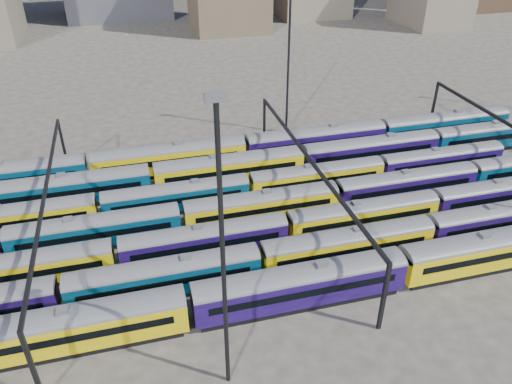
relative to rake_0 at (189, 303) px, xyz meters
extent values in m
plane|color=#3F3935|center=(7.15, 15.00, -2.82)|extent=(500.00, 500.00, 0.00)
cube|color=black|center=(-10.94, 0.00, -2.45)|extent=(20.22, 2.62, 0.74)
cube|color=#C1A407|center=(-10.94, 0.00, -0.53)|extent=(21.28, 3.09, 3.09)
cylinder|color=#4C4C51|center=(-10.94, 0.00, 1.01)|extent=(21.28, 3.09, 3.09)
cube|color=black|center=(-10.94, -1.56, -0.16)|extent=(18.73, 0.06, 0.80)
cube|color=black|center=(-10.94, 1.56, -0.16)|extent=(18.73, 0.06, 0.80)
cube|color=slate|center=(-10.94, 0.00, 1.83)|extent=(1.06, 0.96, 0.37)
cube|color=black|center=(10.94, 0.00, -2.45)|extent=(20.22, 2.62, 0.74)
cube|color=#15083C|center=(10.94, 0.00, -0.53)|extent=(21.28, 3.09, 3.09)
cylinder|color=#4C4C51|center=(10.94, 0.00, 1.01)|extent=(21.28, 3.09, 3.09)
cube|color=black|center=(10.94, -1.56, -0.16)|extent=(18.73, 0.06, 0.80)
cube|color=black|center=(10.94, 1.56, -0.16)|extent=(18.73, 0.06, 0.80)
cube|color=slate|center=(10.94, 0.00, 1.83)|extent=(1.06, 0.96, 0.37)
cube|color=black|center=(32.82, 0.00, -2.45)|extent=(20.22, 2.62, 0.74)
cube|color=#C1A407|center=(32.82, 0.00, -0.53)|extent=(21.28, 3.09, 3.09)
cylinder|color=#4C4C51|center=(32.82, 0.00, 1.01)|extent=(21.28, 3.09, 3.09)
cube|color=black|center=(32.82, -1.56, -0.16)|extent=(18.73, 0.06, 0.80)
cube|color=black|center=(32.82, 1.56, -0.16)|extent=(18.73, 0.06, 0.80)
cube|color=slate|center=(32.82, 0.00, 1.83)|extent=(1.06, 0.96, 0.37)
cube|color=black|center=(-1.73, 5.00, -2.48)|extent=(18.36, 2.38, 0.68)
cube|color=#042E47|center=(-1.73, 5.00, -0.74)|extent=(19.33, 2.80, 2.80)
cylinder|color=#4C4C51|center=(-1.73, 5.00, 0.66)|extent=(19.33, 2.80, 2.80)
cube|color=black|center=(-1.73, 3.58, -0.41)|extent=(17.01, 0.06, 0.72)
cube|color=black|center=(-1.73, 6.42, -0.41)|extent=(17.01, 0.06, 0.72)
cube|color=slate|center=(-1.73, 5.00, 1.40)|extent=(0.97, 0.87, 0.34)
cube|color=black|center=(18.20, 5.00, -2.48)|extent=(18.36, 2.38, 0.68)
cube|color=#C1A407|center=(18.20, 5.00, -0.74)|extent=(19.33, 2.80, 2.80)
cylinder|color=#4C4C51|center=(18.20, 5.00, 0.66)|extent=(19.33, 2.80, 2.80)
cube|color=black|center=(18.20, 3.58, -0.41)|extent=(17.01, 0.06, 0.72)
cube|color=black|center=(18.20, 6.42, -0.41)|extent=(17.01, 0.06, 0.72)
cube|color=slate|center=(18.20, 5.00, 1.40)|extent=(0.97, 0.87, 0.34)
cube|color=black|center=(38.13, 5.00, -2.48)|extent=(18.36, 2.38, 0.68)
cube|color=#15083C|center=(38.13, 5.00, -0.74)|extent=(19.33, 2.80, 2.80)
cylinder|color=#4C4C51|center=(38.13, 5.00, 0.66)|extent=(19.33, 2.80, 2.80)
cube|color=black|center=(38.13, 3.58, -0.41)|extent=(17.01, 0.06, 0.72)
cube|color=black|center=(38.13, 6.42, -0.41)|extent=(17.01, 0.06, 0.72)
cube|color=slate|center=(38.13, 5.00, 1.40)|extent=(0.97, 0.87, 0.34)
cube|color=black|center=(-15.96, 10.00, -2.50)|extent=(17.65, 2.29, 0.65)
cube|color=#C1A407|center=(-15.96, 10.00, -0.82)|extent=(18.58, 2.69, 2.69)
cylinder|color=#4C4C51|center=(-15.96, 10.00, 0.52)|extent=(18.58, 2.69, 2.69)
cube|color=black|center=(-15.96, 8.63, -0.50)|extent=(16.35, 0.06, 0.70)
cube|color=black|center=(-15.96, 11.37, -0.50)|extent=(16.35, 0.06, 0.70)
cube|color=slate|center=(-15.96, 10.00, 1.24)|extent=(0.93, 0.84, 0.33)
cube|color=black|center=(3.22, 10.00, -2.50)|extent=(17.65, 2.29, 0.65)
cube|color=#15083C|center=(3.22, 10.00, -0.82)|extent=(18.58, 2.69, 2.69)
cylinder|color=#4C4C51|center=(3.22, 10.00, 0.52)|extent=(18.58, 2.69, 2.69)
cube|color=black|center=(3.22, 8.63, -0.50)|extent=(16.35, 0.06, 0.70)
cube|color=black|center=(3.22, 11.37, -0.50)|extent=(16.35, 0.06, 0.70)
cube|color=slate|center=(3.22, 10.00, 1.24)|extent=(0.93, 0.84, 0.33)
cube|color=black|center=(22.40, 10.00, -2.50)|extent=(17.65, 2.29, 0.65)
cube|color=#C1A407|center=(22.40, 10.00, -0.82)|extent=(18.58, 2.69, 2.69)
cylinder|color=#4C4C51|center=(22.40, 10.00, 0.52)|extent=(18.58, 2.69, 2.69)
cube|color=black|center=(22.40, 8.63, -0.50)|extent=(16.35, 0.06, 0.70)
cube|color=black|center=(22.40, 11.37, -0.50)|extent=(16.35, 0.06, 0.70)
cube|color=slate|center=(22.40, 10.00, 1.24)|extent=(0.93, 0.84, 0.33)
cube|color=black|center=(41.58, 10.00, -2.50)|extent=(17.65, 2.29, 0.65)
cube|color=#15083C|center=(41.58, 10.00, -0.82)|extent=(18.58, 2.69, 2.69)
cylinder|color=#4C4C51|center=(41.58, 10.00, 0.52)|extent=(18.58, 2.69, 2.69)
cube|color=black|center=(41.58, 8.63, -0.50)|extent=(16.35, 0.06, 0.70)
cube|color=black|center=(41.58, 11.37, -0.50)|extent=(16.35, 0.06, 0.70)
cube|color=slate|center=(41.58, 10.00, 1.24)|extent=(0.93, 0.84, 0.33)
cube|color=black|center=(-8.54, 15.00, -2.49)|extent=(18.18, 2.36, 0.67)
cube|color=#042E47|center=(-8.54, 15.00, -0.76)|extent=(19.14, 2.78, 2.78)
cylinder|color=#4C4C51|center=(-8.54, 15.00, 0.62)|extent=(19.14, 2.78, 2.78)
cube|color=black|center=(-8.54, 13.59, -0.43)|extent=(16.84, 0.06, 0.72)
cube|color=black|center=(-8.54, 16.41, -0.43)|extent=(16.84, 0.06, 0.72)
cube|color=slate|center=(-8.54, 15.00, 1.36)|extent=(0.96, 0.86, 0.33)
cube|color=black|center=(11.20, 15.00, -2.49)|extent=(18.18, 2.36, 0.67)
cube|color=#C1A407|center=(11.20, 15.00, -0.76)|extent=(19.14, 2.78, 2.78)
cylinder|color=#4C4C51|center=(11.20, 15.00, 0.62)|extent=(19.14, 2.78, 2.78)
cube|color=black|center=(11.20, 13.59, -0.43)|extent=(16.84, 0.06, 0.72)
cube|color=black|center=(11.20, 16.41, -0.43)|extent=(16.84, 0.06, 0.72)
cube|color=slate|center=(11.20, 15.00, 1.36)|extent=(0.96, 0.86, 0.33)
cube|color=black|center=(30.95, 15.00, -2.49)|extent=(18.18, 2.36, 0.67)
cube|color=#15083C|center=(30.95, 15.00, -0.76)|extent=(19.14, 2.78, 2.78)
cylinder|color=#4C4C51|center=(30.95, 15.00, 0.62)|extent=(19.14, 2.78, 2.78)
cube|color=black|center=(30.95, 13.59, -0.43)|extent=(16.84, 0.06, 0.72)
cube|color=black|center=(30.95, 16.41, -0.43)|extent=(16.84, 0.06, 0.72)
cube|color=slate|center=(30.95, 15.00, 1.36)|extent=(0.96, 0.86, 0.33)
cube|color=black|center=(-17.65, 20.00, -2.50)|extent=(17.48, 2.27, 0.64)
cube|color=#C1A407|center=(-17.65, 20.00, -0.84)|extent=(18.40, 2.67, 2.67)
cylinder|color=#4C4C51|center=(-17.65, 20.00, 0.49)|extent=(18.40, 2.67, 2.67)
cube|color=black|center=(-17.65, 18.65, -0.52)|extent=(16.19, 0.06, 0.69)
cube|color=black|center=(-17.65, 21.35, -0.52)|extent=(16.19, 0.06, 0.69)
cube|color=slate|center=(-17.65, 20.00, 1.20)|extent=(0.92, 0.83, 0.32)
cube|color=black|center=(1.34, 20.00, -2.50)|extent=(17.48, 2.27, 0.64)
cube|color=#042E47|center=(1.34, 20.00, -0.84)|extent=(18.40, 2.67, 2.67)
cylinder|color=#4C4C51|center=(1.34, 20.00, 0.49)|extent=(18.40, 2.67, 2.67)
cube|color=black|center=(1.34, 18.65, -0.52)|extent=(16.19, 0.06, 0.69)
cube|color=black|center=(1.34, 21.35, -0.52)|extent=(16.19, 0.06, 0.69)
cube|color=slate|center=(1.34, 20.00, 1.20)|extent=(0.92, 0.83, 0.32)
cube|color=black|center=(20.34, 20.00, -2.50)|extent=(17.48, 2.27, 0.64)
cube|color=#C1A407|center=(20.34, 20.00, -0.84)|extent=(18.40, 2.67, 2.67)
cylinder|color=#4C4C51|center=(20.34, 20.00, 0.49)|extent=(18.40, 2.67, 2.67)
cube|color=black|center=(20.34, 18.65, -0.52)|extent=(16.19, 0.06, 0.69)
cube|color=black|center=(20.34, 21.35, -0.52)|extent=(16.19, 0.06, 0.69)
cube|color=slate|center=(20.34, 20.00, 1.20)|extent=(0.92, 0.83, 0.32)
cube|color=black|center=(39.34, 20.00, -2.50)|extent=(17.48, 2.27, 0.64)
cube|color=#15083C|center=(39.34, 20.00, -0.84)|extent=(18.40, 2.67, 2.67)
cylinder|color=#4C4C51|center=(39.34, 20.00, 0.49)|extent=(18.40, 2.67, 2.67)
cube|color=black|center=(39.34, 18.65, -0.52)|extent=(16.19, 0.06, 0.69)
cube|color=black|center=(39.34, 21.35, -0.52)|extent=(16.19, 0.06, 0.69)
cube|color=slate|center=(39.34, 20.00, 1.20)|extent=(0.92, 0.83, 0.32)
cube|color=black|center=(-11.93, 25.00, -2.46)|extent=(19.64, 2.55, 0.72)
cube|color=#042E47|center=(-11.93, 25.00, -0.60)|extent=(20.67, 3.00, 3.00)
cylinder|color=#4C4C51|center=(-11.93, 25.00, 0.90)|extent=(20.67, 3.00, 3.00)
cube|color=black|center=(-11.93, 23.48, -0.24)|extent=(18.19, 0.06, 0.78)
cube|color=black|center=(-11.93, 26.52, -0.24)|extent=(18.19, 0.06, 0.78)
cube|color=slate|center=(-11.93, 25.00, 1.70)|extent=(1.03, 0.93, 0.36)
cube|color=black|center=(9.34, 25.00, -2.46)|extent=(19.64, 2.55, 0.72)
cube|color=#C1A407|center=(9.34, 25.00, -0.60)|extent=(20.67, 3.00, 3.00)
cylinder|color=#4C4C51|center=(9.34, 25.00, 0.90)|extent=(20.67, 3.00, 3.00)
cube|color=black|center=(9.34, 23.48, -0.24)|extent=(18.19, 0.06, 0.78)
cube|color=black|center=(9.34, 26.52, -0.24)|extent=(18.19, 0.06, 0.78)
cube|color=slate|center=(9.34, 25.00, 1.70)|extent=(1.03, 0.93, 0.36)
cube|color=black|center=(30.62, 25.00, -2.46)|extent=(19.64, 2.55, 0.72)
cube|color=#15083C|center=(30.62, 25.00, -0.60)|extent=(20.67, 3.00, 3.00)
cylinder|color=#4C4C51|center=(30.62, 25.00, 0.90)|extent=(20.67, 3.00, 3.00)
cube|color=black|center=(30.62, 23.48, -0.24)|extent=(18.19, 0.06, 0.78)
cube|color=black|center=(30.62, 26.52, -0.24)|extent=(18.19, 0.06, 0.78)
cube|color=slate|center=(30.62, 25.00, 1.70)|extent=(1.03, 0.93, 0.36)
cube|color=black|center=(51.89, 25.00, -2.46)|extent=(19.64, 2.55, 0.72)
cube|color=#042E47|center=(51.89, 25.00, -0.60)|extent=(20.67, 3.00, 3.00)
cylinder|color=#4C4C51|center=(51.89, 25.00, 0.90)|extent=(20.67, 3.00, 3.00)
cube|color=black|center=(51.89, 23.48, -0.24)|extent=(18.19, 0.06, 0.78)
cube|color=black|center=(51.89, 26.52, -0.24)|extent=(18.19, 0.06, 0.78)
cube|color=slate|center=(51.89, 25.00, 1.70)|extent=(1.03, 0.93, 0.36)
cube|color=black|center=(-20.57, 30.00, -2.44)|extent=(20.57, 2.67, 0.76)
cube|color=#042E47|center=(-20.57, 30.00, -0.49)|extent=(21.66, 3.14, 3.14)
cylinder|color=#4C4C51|center=(-20.57, 30.00, 1.08)|extent=(21.66, 3.14, 3.14)
cube|color=black|center=(-20.57, 28.41, -0.12)|extent=(19.06, 0.06, 0.81)
cube|color=black|center=(-20.57, 31.59, -0.12)|extent=(19.06, 0.06, 0.81)
cube|color=black|center=(1.69, 30.00, -2.44)|extent=(20.57, 2.67, 0.76)
cube|color=#C1A407|center=(1.69, 30.00, -0.49)|extent=(21.66, 3.14, 3.14)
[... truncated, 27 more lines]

